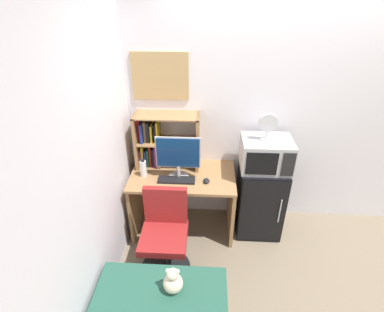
{
  "coord_description": "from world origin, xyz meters",
  "views": [
    {
      "loc": [
        -0.75,
        -2.93,
        2.47
      ],
      "look_at": [
        -0.9,
        -0.36,
        0.98
      ],
      "focal_mm": 27.81,
      "sensor_mm": 36.0,
      "label": 1
    }
  ],
  "objects_px": {
    "monitor": "(178,156)",
    "microwave": "(266,154)",
    "computer_mouse": "(206,181)",
    "wall_corkboard": "(160,76)",
    "keyboard": "(177,180)",
    "desk_chair": "(165,238)",
    "water_bottle": "(143,168)",
    "mini_fridge": "(260,199)",
    "hutch_bookshelf": "(159,140)",
    "teddy_bear": "(173,281)",
    "desk_fan": "(268,125)"
  },
  "relations": [
    {
      "from": "computer_mouse",
      "to": "microwave",
      "type": "xyz_separation_m",
      "value": [
        0.59,
        0.17,
        0.24
      ]
    },
    {
      "from": "monitor",
      "to": "microwave",
      "type": "xyz_separation_m",
      "value": [
        0.88,
        0.09,
        -0.0
      ]
    },
    {
      "from": "computer_mouse",
      "to": "wall_corkboard",
      "type": "bearing_deg",
      "value": 138.25
    },
    {
      "from": "computer_mouse",
      "to": "desk_fan",
      "type": "bearing_deg",
      "value": 15.75
    },
    {
      "from": "water_bottle",
      "to": "microwave",
      "type": "relative_size",
      "value": 0.39
    },
    {
      "from": "monitor",
      "to": "microwave",
      "type": "bearing_deg",
      "value": 6.1
    },
    {
      "from": "mini_fridge",
      "to": "wall_corkboard",
      "type": "height_order",
      "value": "wall_corkboard"
    },
    {
      "from": "teddy_bear",
      "to": "wall_corkboard",
      "type": "distance_m",
      "value": 1.88
    },
    {
      "from": "monitor",
      "to": "wall_corkboard",
      "type": "xyz_separation_m",
      "value": [
        -0.2,
        0.36,
        0.69
      ]
    },
    {
      "from": "computer_mouse",
      "to": "wall_corkboard",
      "type": "relative_size",
      "value": 0.16
    },
    {
      "from": "keyboard",
      "to": "microwave",
      "type": "distance_m",
      "value": 0.94
    },
    {
      "from": "hutch_bookshelf",
      "to": "computer_mouse",
      "type": "distance_m",
      "value": 0.67
    },
    {
      "from": "wall_corkboard",
      "to": "hutch_bookshelf",
      "type": "bearing_deg",
      "value": -106.2
    },
    {
      "from": "desk_chair",
      "to": "teddy_bear",
      "type": "bearing_deg",
      "value": -75.97
    },
    {
      "from": "microwave",
      "to": "desk_fan",
      "type": "height_order",
      "value": "desk_fan"
    },
    {
      "from": "microwave",
      "to": "teddy_bear",
      "type": "bearing_deg",
      "value": -123.74
    },
    {
      "from": "computer_mouse",
      "to": "desk_chair",
      "type": "bearing_deg",
      "value": -130.35
    },
    {
      "from": "hutch_bookshelf",
      "to": "microwave",
      "type": "bearing_deg",
      "value": -7.86
    },
    {
      "from": "hutch_bookshelf",
      "to": "water_bottle",
      "type": "relative_size",
      "value": 3.44
    },
    {
      "from": "monitor",
      "to": "desk_chair",
      "type": "bearing_deg",
      "value": -99.77
    },
    {
      "from": "desk_chair",
      "to": "computer_mouse",
      "type": "bearing_deg",
      "value": 49.65
    },
    {
      "from": "computer_mouse",
      "to": "teddy_bear",
      "type": "bearing_deg",
      "value": -102.0
    },
    {
      "from": "monitor",
      "to": "desk_fan",
      "type": "xyz_separation_m",
      "value": [
        0.86,
        0.09,
        0.32
      ]
    },
    {
      "from": "computer_mouse",
      "to": "hutch_bookshelf",
      "type": "bearing_deg",
      "value": 148.36
    },
    {
      "from": "mini_fridge",
      "to": "wall_corkboard",
      "type": "relative_size",
      "value": 1.47
    },
    {
      "from": "monitor",
      "to": "computer_mouse",
      "type": "bearing_deg",
      "value": -14.15
    },
    {
      "from": "mini_fridge",
      "to": "teddy_bear",
      "type": "height_order",
      "value": "mini_fridge"
    },
    {
      "from": "computer_mouse",
      "to": "desk_fan",
      "type": "height_order",
      "value": "desk_fan"
    },
    {
      "from": "desk_fan",
      "to": "wall_corkboard",
      "type": "xyz_separation_m",
      "value": [
        -1.06,
        0.27,
        0.38
      ]
    },
    {
      "from": "microwave",
      "to": "desk_chair",
      "type": "relative_size",
      "value": 0.58
    },
    {
      "from": "monitor",
      "to": "keyboard",
      "type": "bearing_deg",
      "value": -103.51
    },
    {
      "from": "mini_fridge",
      "to": "desk_fan",
      "type": "xyz_separation_m",
      "value": [
        -0.02,
        -0.0,
        0.89
      ]
    },
    {
      "from": "keyboard",
      "to": "microwave",
      "type": "xyz_separation_m",
      "value": [
        0.9,
        0.16,
        0.24
      ]
    },
    {
      "from": "wall_corkboard",
      "to": "keyboard",
      "type": "bearing_deg",
      "value": -66.89
    },
    {
      "from": "mini_fridge",
      "to": "desk_chair",
      "type": "bearing_deg",
      "value": -147.91
    },
    {
      "from": "desk_fan",
      "to": "teddy_bear",
      "type": "relative_size",
      "value": 1.23
    },
    {
      "from": "mini_fridge",
      "to": "microwave",
      "type": "distance_m",
      "value": 0.57
    },
    {
      "from": "mini_fridge",
      "to": "teddy_bear",
      "type": "bearing_deg",
      "value": -123.8
    },
    {
      "from": "monitor",
      "to": "keyboard",
      "type": "distance_m",
      "value": 0.26
    },
    {
      "from": "desk_fan",
      "to": "monitor",
      "type": "bearing_deg",
      "value": -174.13
    },
    {
      "from": "keyboard",
      "to": "computer_mouse",
      "type": "distance_m",
      "value": 0.3
    },
    {
      "from": "water_bottle",
      "to": "keyboard",
      "type": "bearing_deg",
      "value": -11.65
    },
    {
      "from": "mini_fridge",
      "to": "desk_chair",
      "type": "xyz_separation_m",
      "value": [
        -0.97,
        -0.61,
        -0.04
      ]
    },
    {
      "from": "monitor",
      "to": "computer_mouse",
      "type": "xyz_separation_m",
      "value": [
        0.29,
        -0.07,
        -0.24
      ]
    },
    {
      "from": "hutch_bookshelf",
      "to": "monitor",
      "type": "bearing_deg",
      "value": -46.91
    },
    {
      "from": "desk_chair",
      "to": "wall_corkboard",
      "type": "height_order",
      "value": "wall_corkboard"
    },
    {
      "from": "computer_mouse",
      "to": "teddy_bear",
      "type": "relative_size",
      "value": 0.39
    },
    {
      "from": "water_bottle",
      "to": "computer_mouse",
      "type": "bearing_deg",
      "value": -6.85
    },
    {
      "from": "teddy_bear",
      "to": "wall_corkboard",
      "type": "xyz_separation_m",
      "value": [
        -0.26,
        1.49,
        1.11
      ]
    },
    {
      "from": "water_bottle",
      "to": "wall_corkboard",
      "type": "bearing_deg",
      "value": 64.88
    }
  ]
}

